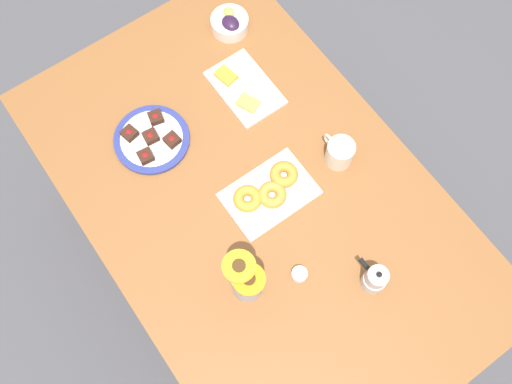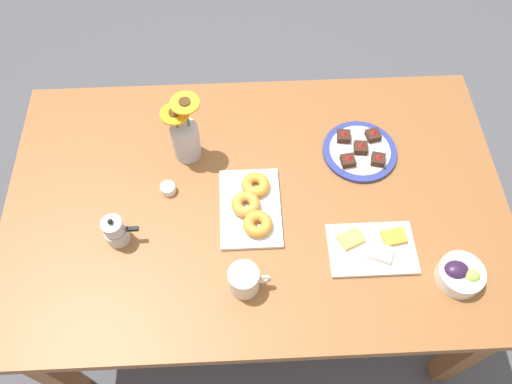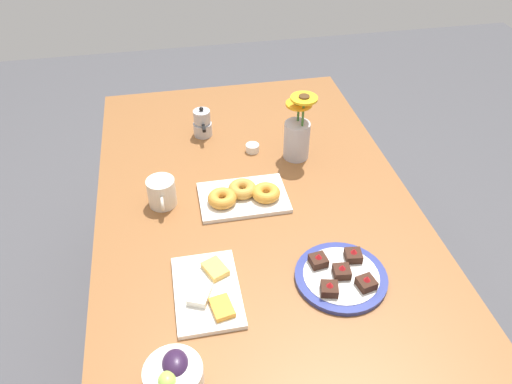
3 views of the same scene
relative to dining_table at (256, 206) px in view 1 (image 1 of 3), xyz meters
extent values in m
plane|color=#4C4C51|center=(0.00, 0.00, -0.65)|extent=(6.00, 6.00, 0.00)
cube|color=brown|center=(0.00, 0.00, 0.07)|extent=(1.60, 1.00, 0.04)
cube|color=brown|center=(-0.72, -0.42, -0.30)|extent=(0.07, 0.07, 0.70)
cube|color=brown|center=(0.72, -0.42, -0.30)|extent=(0.07, 0.07, 0.70)
cube|color=brown|center=(0.72, 0.42, -0.30)|extent=(0.07, 0.07, 0.70)
cylinder|color=silver|center=(-0.05, -0.29, 0.13)|extent=(0.09, 0.09, 0.09)
cylinder|color=brown|center=(-0.05, -0.29, 0.17)|extent=(0.08, 0.08, 0.00)
torus|color=silver|center=(0.01, -0.29, 0.13)|extent=(0.05, 0.01, 0.05)
cylinder|color=white|center=(0.57, -0.30, 0.11)|extent=(0.13, 0.13, 0.05)
ellipsoid|color=#2D1938|center=(0.56, -0.29, 0.13)|extent=(0.07, 0.06, 0.04)
ellipsoid|color=#9EC14C|center=(0.60, -0.31, 0.13)|extent=(0.05, 0.04, 0.04)
cube|color=white|center=(0.34, -0.20, 0.09)|extent=(0.26, 0.17, 0.01)
cube|color=#EFB74C|center=(0.28, -0.17, 0.11)|extent=(0.08, 0.07, 0.02)
cube|color=white|center=(0.36, -0.22, 0.11)|extent=(0.08, 0.07, 0.02)
cube|color=orange|center=(0.41, -0.17, 0.11)|extent=(0.08, 0.06, 0.02)
cube|color=white|center=(-0.02, -0.04, 0.09)|extent=(0.19, 0.28, 0.01)
torus|color=orange|center=(0.00, -0.11, 0.12)|extent=(0.10, 0.10, 0.03)
torus|color=gold|center=(-0.03, -0.04, 0.12)|extent=(0.10, 0.10, 0.03)
torus|color=gold|center=(0.00, 0.03, 0.12)|extent=(0.12, 0.12, 0.03)
cylinder|color=white|center=(-0.28, 0.04, 0.10)|extent=(0.05, 0.05, 0.03)
cylinder|color=#C68923|center=(-0.28, 0.04, 0.11)|extent=(0.04, 0.04, 0.01)
cylinder|color=navy|center=(0.36, 0.16, 0.09)|extent=(0.25, 0.25, 0.01)
cylinder|color=white|center=(0.36, 0.16, 0.09)|extent=(0.20, 0.20, 0.01)
cube|color=#381E14|center=(0.31, 0.21, 0.11)|extent=(0.05, 0.05, 0.02)
cone|color=red|center=(0.31, 0.21, 0.13)|extent=(0.02, 0.02, 0.01)
cube|color=#381E14|center=(0.41, 0.21, 0.11)|extent=(0.05, 0.05, 0.02)
cone|color=red|center=(0.41, 0.21, 0.13)|extent=(0.02, 0.02, 0.01)
cube|color=#381E14|center=(0.31, 0.11, 0.11)|extent=(0.05, 0.05, 0.02)
cone|color=red|center=(0.31, 0.11, 0.13)|extent=(0.02, 0.02, 0.01)
cube|color=#381E14|center=(0.41, 0.11, 0.11)|extent=(0.05, 0.05, 0.02)
cone|color=red|center=(0.41, 0.11, 0.13)|extent=(0.02, 0.02, 0.01)
cube|color=#381E14|center=(0.36, 0.16, 0.11)|extent=(0.05, 0.05, 0.02)
cone|color=red|center=(0.36, 0.16, 0.13)|extent=(0.02, 0.02, 0.01)
cylinder|color=#B2B2BC|center=(-0.22, 0.19, 0.15)|extent=(0.09, 0.09, 0.14)
cylinder|color=#3D702D|center=(-0.20, 0.20, 0.27)|extent=(0.01, 0.01, 0.10)
cylinder|color=yellow|center=(-0.20, 0.20, 0.33)|extent=(0.09, 0.09, 0.01)
cylinder|color=#472D14|center=(-0.20, 0.20, 0.33)|extent=(0.04, 0.04, 0.01)
cylinder|color=#3D702D|center=(-0.24, 0.19, 0.25)|extent=(0.01, 0.01, 0.06)
cylinder|color=orange|center=(-0.24, 0.19, 0.29)|extent=(0.09, 0.09, 0.01)
cylinder|color=#472D14|center=(-0.24, 0.19, 0.29)|extent=(0.04, 0.04, 0.01)
cylinder|color=#B7B7BC|center=(-0.42, -0.12, 0.11)|extent=(0.07, 0.07, 0.05)
cylinder|color=#B7B7BC|center=(-0.42, -0.12, 0.14)|extent=(0.05, 0.05, 0.01)
cylinder|color=#B7B7BC|center=(-0.42, -0.12, 0.17)|extent=(0.06, 0.06, 0.04)
sphere|color=black|center=(-0.42, -0.12, 0.20)|extent=(0.02, 0.02, 0.02)
cube|color=black|center=(-0.37, -0.12, 0.15)|extent=(0.04, 0.01, 0.01)
camera|label=1|loc=(-0.51, 0.36, 1.77)|focal=40.00mm
camera|label=2|loc=(-0.04, -0.80, 1.46)|focal=35.00mm
camera|label=3|loc=(1.19, -0.23, 1.12)|focal=35.00mm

